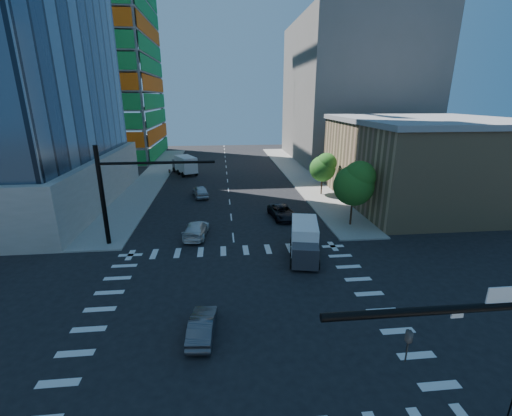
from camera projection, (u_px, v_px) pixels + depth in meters
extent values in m
plane|color=black|center=(241.00, 310.00, 21.90)|extent=(160.00, 160.00, 0.00)
cube|color=silver|center=(241.00, 310.00, 21.89)|extent=(20.00, 20.00, 0.01)
cube|color=gray|center=(297.00, 173.00, 60.94)|extent=(5.00, 60.00, 0.15)
cube|color=gray|center=(154.00, 177.00, 58.51)|extent=(5.00, 60.00, 0.15)
cube|color=#198A3C|center=(150.00, 40.00, 71.58)|extent=(0.12, 24.00, 49.00)
cube|color=#D8550C|center=(61.00, 27.00, 58.43)|extent=(24.00, 0.12, 49.00)
cube|color=tan|center=(425.00, 163.00, 43.61)|extent=(20.00, 22.00, 10.00)
cube|color=gray|center=(432.00, 120.00, 41.98)|extent=(20.50, 22.50, 0.60)
cube|color=#66625C|center=(352.00, 92.00, 72.26)|extent=(24.00, 30.00, 28.00)
cylinder|color=black|center=(500.00, 306.00, 9.32)|extent=(10.00, 0.24, 0.24)
imported|color=black|center=(407.00, 346.00, 9.41)|extent=(0.16, 0.20, 1.00)
cube|color=white|center=(502.00, 295.00, 9.21)|extent=(0.90, 0.04, 0.50)
cylinder|color=black|center=(102.00, 196.00, 30.23)|extent=(0.40, 0.40, 9.00)
cylinder|color=black|center=(157.00, 163.00, 29.82)|extent=(10.00, 0.24, 0.24)
imported|color=black|center=(170.00, 175.00, 30.26)|extent=(0.16, 0.20, 1.00)
cylinder|color=#382316|center=(351.00, 214.00, 35.96)|extent=(0.20, 0.20, 2.27)
sphere|color=#225015|center=(354.00, 186.00, 35.01)|extent=(4.16, 4.16, 4.16)
sphere|color=#2E7B29|center=(359.00, 177.00, 34.47)|extent=(3.25, 3.25, 3.25)
cylinder|color=#382316|center=(321.00, 187.00, 47.40)|extent=(0.20, 0.20, 1.92)
sphere|color=#225015|center=(323.00, 169.00, 46.60)|extent=(3.52, 3.52, 3.52)
sphere|color=#2E7B29|center=(326.00, 163.00, 46.10)|extent=(2.75, 2.75, 2.75)
cylinder|color=black|center=(512.00, 400.00, 14.08)|extent=(0.06, 0.06, 2.20)
imported|color=black|center=(282.00, 212.00, 38.41)|extent=(3.01, 5.37, 1.42)
imported|color=silver|center=(196.00, 229.00, 33.33)|extent=(2.57, 5.27, 1.48)
imported|color=silver|center=(200.00, 191.00, 46.64)|extent=(2.72, 4.83, 1.55)
imported|color=#48484C|center=(202.00, 326.00, 19.37)|extent=(1.69, 4.04, 1.30)
cube|color=white|center=(305.00, 239.00, 28.59)|extent=(3.03, 4.84, 2.34)
cube|color=#393940|center=(304.00, 245.00, 28.77)|extent=(2.35, 2.01, 1.71)
cube|color=silver|center=(184.00, 163.00, 60.45)|extent=(4.33, 5.61, 2.63)
cube|color=#393940|center=(184.00, 167.00, 60.66)|extent=(2.88, 2.63, 1.92)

